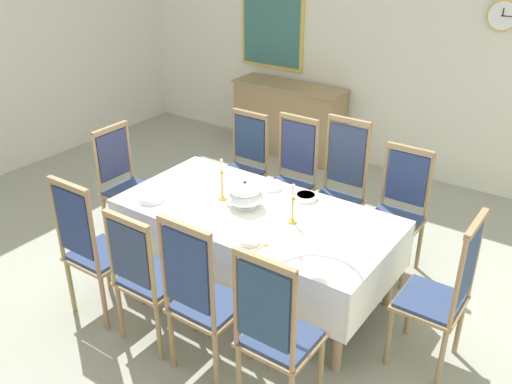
# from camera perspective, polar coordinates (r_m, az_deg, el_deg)

# --- Properties ---
(ground) EXTENTS (7.54, 6.16, 0.04)m
(ground) POSITION_cam_1_polar(r_m,az_deg,el_deg) (4.61, -1.17, -11.01)
(ground) COLOR #979C8D
(back_wall) EXTENTS (7.54, 0.08, 3.05)m
(back_wall) POSITION_cam_1_polar(r_m,az_deg,el_deg) (6.55, 15.52, 14.62)
(back_wall) COLOR silver
(back_wall) RESTS_ON ground
(dining_table) EXTENTS (2.14, 1.07, 0.74)m
(dining_table) POSITION_cam_1_polar(r_m,az_deg,el_deg) (4.34, -0.01, -2.77)
(dining_table) COLOR #9C7254
(dining_table) RESTS_ON ground
(tablecloth) EXTENTS (2.16, 1.09, 0.40)m
(tablecloth) POSITION_cam_1_polar(r_m,az_deg,el_deg) (4.35, -0.01, -3.12)
(tablecloth) COLOR white
(tablecloth) RESTS_ON dining_table
(chair_south_a) EXTENTS (0.44, 0.42, 1.17)m
(chair_south_a) POSITION_cam_1_polar(r_m,az_deg,el_deg) (4.28, -16.45, -5.45)
(chair_south_a) COLOR #9A7E4B
(chair_south_a) RESTS_ON ground
(chair_north_a) EXTENTS (0.44, 0.42, 1.09)m
(chair_north_a) POSITION_cam_1_polar(r_m,az_deg,el_deg) (5.48, -1.37, 2.74)
(chair_north_a) COLOR #95775D
(chair_north_a) RESTS_ON ground
(chair_south_b) EXTENTS (0.44, 0.42, 1.08)m
(chair_south_b) POSITION_cam_1_polar(r_m,az_deg,el_deg) (3.94, -11.15, -8.37)
(chair_south_b) COLOR #977A58
(chair_south_b) RESTS_ON ground
(chair_north_b) EXTENTS (0.44, 0.42, 1.15)m
(chair_north_b) POSITION_cam_1_polar(r_m,az_deg,el_deg) (5.20, 3.55, 1.54)
(chair_north_b) COLOR #99804B
(chair_north_b) RESTS_ON ground
(chair_south_c) EXTENTS (0.44, 0.42, 1.20)m
(chair_south_c) POSITION_cam_1_polar(r_m,az_deg,el_deg) (3.63, -5.62, -10.64)
(chair_south_c) COLOR #987E50
(chair_south_c) RESTS_ON ground
(chair_north_c) EXTENTS (0.44, 0.42, 1.23)m
(chair_north_c) POSITION_cam_1_polar(r_m,az_deg,el_deg) (4.98, 8.47, 0.43)
(chair_north_c) COLOR #8E845B
(chair_north_c) RESTS_ON ground
(chair_south_d) EXTENTS (0.44, 0.42, 1.18)m
(chair_south_d) POSITION_cam_1_polar(r_m,az_deg,el_deg) (3.37, 1.98, -14.12)
(chair_south_d) COLOR #A17258
(chair_south_d) RESTS_ON ground
(chair_north_d) EXTENTS (0.44, 0.42, 1.10)m
(chair_north_d) POSITION_cam_1_polar(r_m,az_deg,el_deg) (4.80, 14.35, -1.80)
(chair_north_d) COLOR #A17459
(chair_north_d) RESTS_ON ground
(chair_head_west) EXTENTS (0.42, 0.44, 1.09)m
(chair_head_west) POSITION_cam_1_polar(r_m,az_deg,el_deg) (5.27, -13.27, 0.96)
(chair_head_west) COLOR #977D5E
(chair_head_west) RESTS_ON ground
(chair_head_east) EXTENTS (0.42, 0.44, 1.17)m
(chair_head_east) POSITION_cam_1_polar(r_m,az_deg,el_deg) (3.86, 18.58, -9.74)
(chair_head_east) COLOR #8D774E
(chair_head_east) RESTS_ON ground
(soup_tureen) EXTENTS (0.28, 0.28, 0.23)m
(soup_tureen) POSITION_cam_1_polar(r_m,az_deg,el_deg) (4.30, -1.13, -0.22)
(soup_tureen) COLOR white
(soup_tureen) RESTS_ON tablecloth
(candlestick_west) EXTENTS (0.07, 0.07, 0.35)m
(candlestick_west) POSITION_cam_1_polar(r_m,az_deg,el_deg) (4.41, -3.51, 0.90)
(candlestick_west) COLOR gold
(candlestick_west) RESTS_ON tablecloth
(candlestick_east) EXTENTS (0.07, 0.07, 0.31)m
(candlestick_east) POSITION_cam_1_polar(r_m,az_deg,el_deg) (4.08, 3.79, -1.63)
(candlestick_east) COLOR gold
(candlestick_east) RESTS_ON tablecloth
(bowl_near_left) EXTENTS (0.19, 0.19, 0.04)m
(bowl_near_left) POSITION_cam_1_polar(r_m,az_deg,el_deg) (4.63, 1.56, 0.70)
(bowl_near_left) COLOR white
(bowl_near_left) RESTS_ON tablecloth
(bowl_near_right) EXTENTS (0.14, 0.14, 0.03)m
(bowl_near_right) POSITION_cam_1_polar(r_m,az_deg,el_deg) (3.88, -0.73, -5.01)
(bowl_near_right) COLOR white
(bowl_near_right) RESTS_ON tablecloth
(bowl_far_left) EXTENTS (0.20, 0.20, 0.05)m
(bowl_far_left) POSITION_cam_1_polar(r_m,az_deg,el_deg) (4.50, -10.77, -0.59)
(bowl_far_left) COLOR white
(bowl_far_left) RESTS_ON tablecloth
(bowl_far_right) EXTENTS (0.18, 0.18, 0.04)m
(bowl_far_right) POSITION_cam_1_polar(r_m,az_deg,el_deg) (4.47, 5.13, -0.45)
(bowl_far_right) COLOR white
(bowl_far_right) RESTS_ON tablecloth
(spoon_primary) EXTENTS (0.03, 0.18, 0.01)m
(spoon_primary) POSITION_cam_1_polar(r_m,az_deg,el_deg) (4.73, 0.45, 0.99)
(spoon_primary) COLOR gold
(spoon_primary) RESTS_ON tablecloth
(spoon_secondary) EXTENTS (0.05, 0.18, 0.01)m
(spoon_secondary) POSITION_cam_1_polar(r_m,az_deg,el_deg) (3.85, 0.80, -5.50)
(spoon_secondary) COLOR gold
(spoon_secondary) RESTS_ON tablecloth
(sideboard) EXTENTS (1.44, 0.48, 0.90)m
(sideboard) POSITION_cam_1_polar(r_m,az_deg,el_deg) (7.12, 3.36, 7.46)
(sideboard) COLOR #977C54
(sideboard) RESTS_ON ground
(mounted_clock) EXTENTS (0.30, 0.06, 0.30)m
(mounted_clock) POSITION_cam_1_polar(r_m,az_deg,el_deg) (6.17, 24.06, 16.23)
(mounted_clock) COLOR #D1B251
(framed_painting) EXTENTS (0.92, 0.05, 1.48)m
(framed_painting) POSITION_cam_1_polar(r_m,az_deg,el_deg) (7.25, 1.69, 18.34)
(framed_painting) COLOR #D1B251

